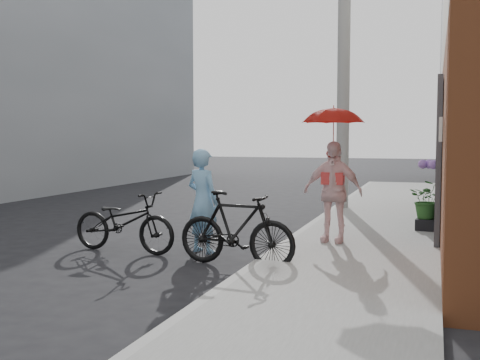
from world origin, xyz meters
The scene contains 11 objects.
ground centered at (0.00, 0.00, 0.00)m, with size 80.00×80.00×0.00m, color black.
sidewalk centered at (2.10, 2.00, 0.06)m, with size 2.20×24.00×0.12m, color gray.
curb centered at (0.94, 2.00, 0.06)m, with size 0.12×24.00×0.12m, color #9E9E99.
utility_pole centered at (1.10, 6.00, 3.50)m, with size 0.28×0.28×7.00m, color #9E9E99.
officer centered at (-0.17, 0.62, 0.78)m, with size 0.57×0.37×1.55m, color #79AFD7.
bike_left centered at (-1.31, 0.28, 0.46)m, with size 0.61×1.74×0.91m, color black.
bike_right centered at (0.60, -0.13, 0.50)m, with size 0.47×1.67×1.01m, color black.
kimono_woman centered at (1.63, 1.46, 0.89)m, with size 0.90×0.38×1.54m, color #F4CDCC.
parasol centered at (1.63, 1.46, 2.06)m, with size 0.90×0.90×0.79m, color red.
planter centered at (3.00, 3.11, 0.22)m, with size 0.37×0.37×0.19m, color black.
potted_plant centered at (3.00, 3.11, 0.65)m, with size 0.60×0.52×0.67m, color #2A5B24.
Camera 1 is at (3.11, -7.66, 1.74)m, focal length 45.00 mm.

